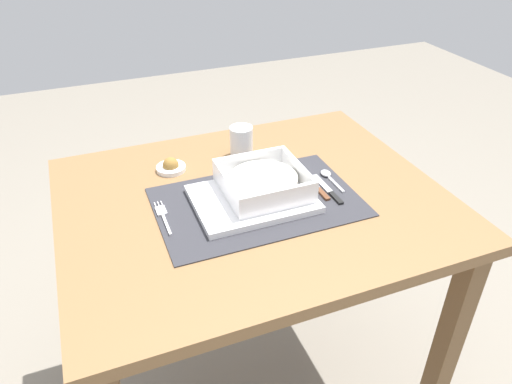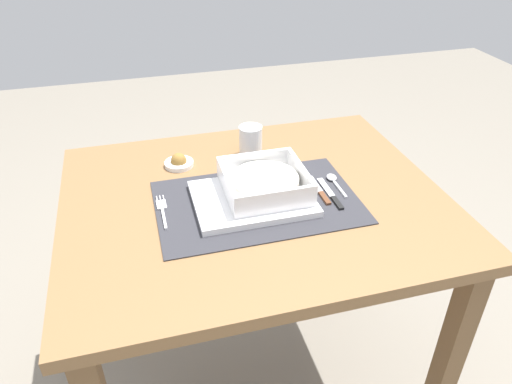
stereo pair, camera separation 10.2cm
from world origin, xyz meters
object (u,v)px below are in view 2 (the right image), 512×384
object	(u,v)px
dining_table	(255,233)
butter_knife	(332,195)
bread_knife	(320,192)
fork	(162,209)
condiment_saucer	(179,162)
spoon	(333,180)
porridge_bowl	(265,183)
drinking_glass	(251,143)

from	to	relation	value
dining_table	butter_knife	size ratio (longest dim) A/B	6.54
butter_knife	bread_knife	world-z (taller)	same
dining_table	butter_knife	world-z (taller)	butter_knife
fork	condiment_saucer	size ratio (longest dim) A/B	1.76
spoon	dining_table	bearing A→B (deg)	-178.86
fork	condiment_saucer	distance (m)	0.21
bread_knife	butter_knife	bearing A→B (deg)	-50.84
fork	condiment_saucer	xyz separation A→B (m)	(0.06, 0.20, 0.01)
spoon	butter_knife	size ratio (longest dim) A/B	0.77
porridge_bowl	condiment_saucer	xyz separation A→B (m)	(-0.18, 0.20, -0.03)
porridge_bowl	drinking_glass	xyz separation A→B (m)	(0.02, 0.21, -0.00)
butter_knife	condiment_saucer	bearing A→B (deg)	139.06
butter_knife	drinking_glass	xyz separation A→B (m)	(-0.13, 0.25, 0.03)
butter_knife	fork	bearing A→B (deg)	168.60
dining_table	porridge_bowl	size ratio (longest dim) A/B	4.77
porridge_bowl	butter_knife	distance (m)	0.16
dining_table	drinking_glass	size ratio (longest dim) A/B	10.50
porridge_bowl	condiment_saucer	distance (m)	0.27
porridge_bowl	dining_table	bearing A→B (deg)	158.76
dining_table	fork	world-z (taller)	fork
bread_knife	condiment_saucer	bearing A→B (deg)	139.53
porridge_bowl	fork	bearing A→B (deg)	178.27
dining_table	drinking_glass	xyz separation A→B (m)	(0.04, 0.20, 0.15)
bread_knife	condiment_saucer	distance (m)	0.38
porridge_bowl	fork	world-z (taller)	porridge_bowl
dining_table	fork	distance (m)	0.25
butter_knife	spoon	bearing A→B (deg)	59.95
bread_knife	drinking_glass	bearing A→B (deg)	111.64
butter_knife	porridge_bowl	bearing A→B (deg)	160.37
fork	butter_knife	world-z (taller)	butter_knife
porridge_bowl	drinking_glass	distance (m)	0.21
porridge_bowl	bread_knife	world-z (taller)	porridge_bowl
butter_knife	drinking_glass	bearing A→B (deg)	113.72
drinking_glass	condiment_saucer	xyz separation A→B (m)	(-0.20, -0.00, -0.03)
fork	butter_knife	xyz separation A→B (m)	(0.39, -0.05, 0.00)
bread_knife	spoon	bearing A→B (deg)	34.10
porridge_bowl	drinking_glass	size ratio (longest dim) A/B	2.20
drinking_glass	spoon	bearing A→B (deg)	-49.24
dining_table	porridge_bowl	world-z (taller)	porridge_bowl
dining_table	spoon	size ratio (longest dim) A/B	8.51
spoon	porridge_bowl	bearing A→B (deg)	-175.88
drinking_glass	butter_knife	bearing A→B (deg)	-62.06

